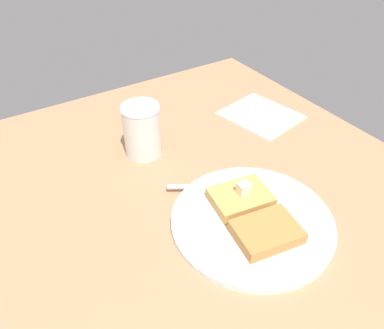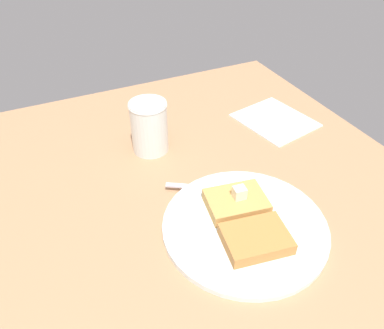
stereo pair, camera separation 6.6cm
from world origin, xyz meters
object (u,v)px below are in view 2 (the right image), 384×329
at_px(napkin, 275,120).
at_px(fork, 216,188).
at_px(plate, 245,226).
at_px(syrup_jar, 149,129).

bearing_deg(napkin, fork, -56.20).
bearing_deg(plate, syrup_jar, -167.23).
height_order(fork, syrup_jar, syrup_jar).
height_order(plate, fork, fork).
distance_m(plate, napkin, 0.34).
bearing_deg(syrup_jar, napkin, 86.49).
distance_m(syrup_jar, napkin, 0.30).
bearing_deg(napkin, plate, -43.04).
relative_size(plate, fork, 1.84).
distance_m(fork, napkin, 0.29).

